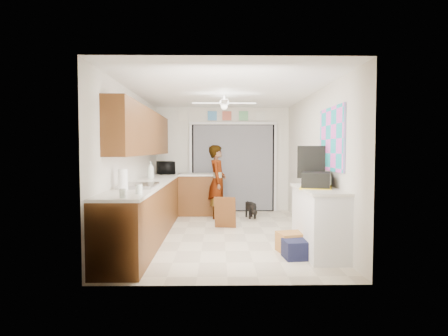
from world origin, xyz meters
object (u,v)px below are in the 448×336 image
object	(u,v)px
cardboard_box	(294,242)
man	(217,182)
soap_bottle	(151,170)
dog	(251,209)
suitcase	(316,180)
navy_crate	(299,249)
paper_towel_roll	(123,179)
microwave	(166,168)

from	to	relation	value
cardboard_box	man	distance (m)	3.02
soap_bottle	dog	xyz separation A→B (m)	(1.97, 1.08, -0.92)
suitcase	cardboard_box	world-z (taller)	suitcase
cardboard_box	man	bearing A→B (deg)	112.46
navy_crate	cardboard_box	bearing A→B (deg)	90.00
paper_towel_roll	dog	size ratio (longest dim) A/B	0.60
cardboard_box	soap_bottle	bearing A→B (deg)	145.60
paper_towel_roll	suitcase	size ratio (longest dim) A/B	0.55
soap_bottle	paper_towel_roll	world-z (taller)	soap_bottle
navy_crate	dog	xyz separation A→B (m)	(-0.40, 3.04, 0.06)
soap_bottle	paper_towel_roll	xyz separation A→B (m)	(-0.05, -1.85, -0.03)
microwave	paper_towel_roll	world-z (taller)	microwave
microwave	soap_bottle	world-z (taller)	soap_bottle
microwave	cardboard_box	bearing A→B (deg)	-161.07
paper_towel_roll	suitcase	distance (m)	2.76
soap_bottle	navy_crate	distance (m)	3.23
suitcase	dog	world-z (taller)	suitcase
dog	soap_bottle	bearing A→B (deg)	-163.85
suitcase	navy_crate	size ratio (longest dim) A/B	1.27
navy_crate	dog	bearing A→B (deg)	97.51
man	dog	bearing A→B (deg)	-86.02
cardboard_box	paper_towel_roll	bearing A→B (deg)	-174.66
soap_bottle	cardboard_box	size ratio (longest dim) A/B	0.74
soap_bottle	suitcase	size ratio (longest dim) A/B	0.65
suitcase	navy_crate	bearing A→B (deg)	-115.60
microwave	suitcase	size ratio (longest dim) A/B	0.99
man	cardboard_box	bearing A→B (deg)	-152.31
microwave	cardboard_box	distance (m)	3.92
microwave	suitcase	distance (m)	3.98
paper_towel_roll	cardboard_box	xyz separation A→B (m)	(2.42, 0.23, -0.94)
suitcase	navy_crate	xyz separation A→B (m)	(-0.32, -0.36, -0.93)
cardboard_box	navy_crate	distance (m)	0.33
suitcase	dog	distance (m)	2.91
navy_crate	man	world-z (taller)	man
man	dog	size ratio (longest dim) A/B	3.33
suitcase	cardboard_box	size ratio (longest dim) A/B	1.14
navy_crate	dog	world-z (taller)	dog
suitcase	man	xyz separation A→B (m)	(-1.45, 2.70, -0.26)
navy_crate	man	size ratio (longest dim) A/B	0.26
cardboard_box	dog	size ratio (longest dim) A/B	0.96
paper_towel_roll	cardboard_box	distance (m)	2.61
paper_towel_roll	dog	bearing A→B (deg)	55.43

